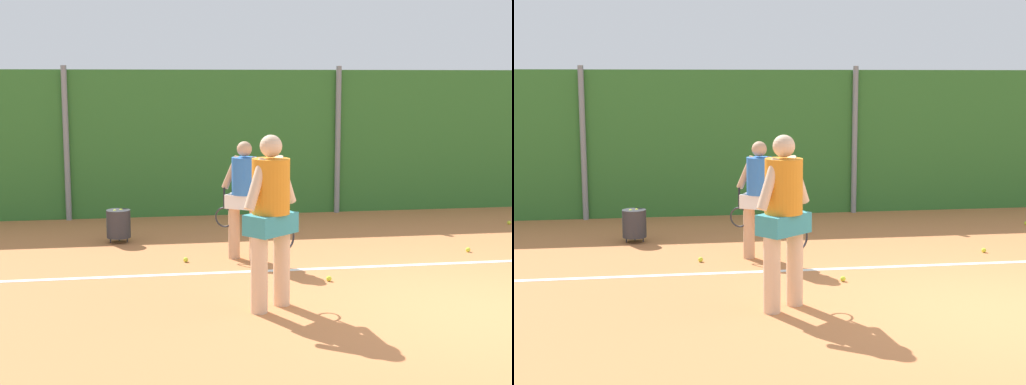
% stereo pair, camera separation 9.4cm
% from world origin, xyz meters
% --- Properties ---
extents(ground_plane, '(25.80, 25.80, 0.00)m').
position_xyz_m(ground_plane, '(0.00, 1.82, 0.00)').
color(ground_plane, '#C67542').
extents(hedge_fence_backdrop, '(16.77, 0.25, 2.61)m').
position_xyz_m(hedge_fence_backdrop, '(0.00, 6.20, 1.31)').
color(hedge_fence_backdrop, '#33702D').
rests_on(hedge_fence_backdrop, ground_plane).
extents(fence_post_left, '(0.10, 0.10, 2.68)m').
position_xyz_m(fence_post_left, '(-4.84, 6.02, 1.34)').
color(fence_post_left, gray).
rests_on(fence_post_left, ground_plane).
extents(fence_post_center, '(0.10, 0.10, 2.68)m').
position_xyz_m(fence_post_center, '(0.00, 6.02, 1.34)').
color(fence_post_center, gray).
rests_on(fence_post_center, ground_plane).
extents(court_baseline_paint, '(12.26, 0.10, 0.01)m').
position_xyz_m(court_baseline_paint, '(0.00, 2.00, 0.00)').
color(court_baseline_paint, white).
rests_on(court_baseline_paint, ground_plane).
extents(player_foreground_near, '(0.66, 0.63, 1.88)m').
position_xyz_m(player_foreground_near, '(-2.24, 0.43, 1.05)').
color(player_foreground_near, beige).
rests_on(player_foreground_near, ground_plane).
extents(player_midcourt, '(0.69, 0.49, 1.62)m').
position_xyz_m(player_midcourt, '(-2.21, 2.68, 0.91)').
color(player_midcourt, tan).
rests_on(player_midcourt, ground_plane).
extents(ball_hopper, '(0.36, 0.36, 0.51)m').
position_xyz_m(ball_hopper, '(-3.93, 4.03, 0.29)').
color(ball_hopper, '#2D2D33').
rests_on(ball_hopper, ground_plane).
extents(tennis_ball_0, '(0.07, 0.07, 0.07)m').
position_xyz_m(tennis_ball_0, '(-1.35, 1.39, 0.03)').
color(tennis_ball_0, '#CCDB33').
rests_on(tennis_ball_0, ground_plane).
extents(tennis_ball_1, '(0.07, 0.07, 0.07)m').
position_xyz_m(tennis_ball_1, '(-3.02, 2.64, 0.03)').
color(tennis_ball_1, '#CCDB33').
rests_on(tennis_ball_1, ground_plane).
extents(tennis_ball_2, '(0.07, 0.07, 0.07)m').
position_xyz_m(tennis_ball_2, '(2.59, 4.42, 0.03)').
color(tennis_ball_2, '#CCDB33').
rests_on(tennis_ball_2, ground_plane).
extents(tennis_ball_3, '(0.07, 0.07, 0.07)m').
position_xyz_m(tennis_ball_3, '(1.02, 2.60, 0.03)').
color(tennis_ball_3, '#CCDB33').
rests_on(tennis_ball_3, ground_plane).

